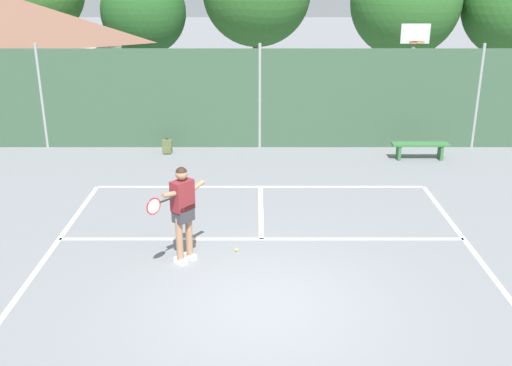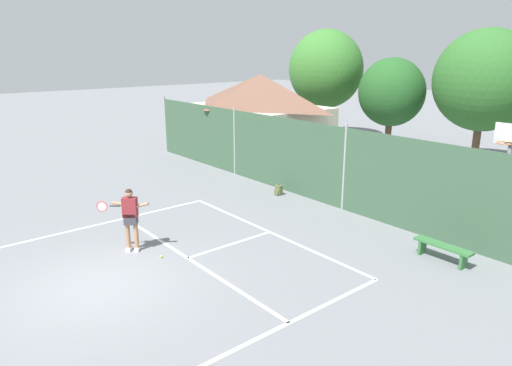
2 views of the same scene
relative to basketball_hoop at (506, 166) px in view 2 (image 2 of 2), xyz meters
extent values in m
plane|color=slate|center=(-4.83, -10.42, -2.31)|extent=(120.00, 120.00, 0.00)
cube|color=white|center=(-4.83, -4.92, -2.31)|extent=(8.20, 0.10, 0.01)
cube|color=white|center=(-8.93, -10.42, -2.31)|extent=(0.10, 11.00, 0.01)
cube|color=white|center=(-4.83, -7.95, -2.31)|extent=(8.20, 0.10, 0.01)
cube|color=white|center=(-4.83, -6.46, -2.31)|extent=(0.10, 2.97, 0.01)
cube|color=#38563D|center=(-4.83, -1.42, -0.82)|extent=(26.00, 0.05, 2.97)
cylinder|color=#99999E|center=(-17.83, -1.42, -0.75)|extent=(0.09, 0.09, 3.12)
cylinder|color=#99999E|center=(-11.33, -1.42, -0.75)|extent=(0.09, 0.09, 3.12)
cylinder|color=#99999E|center=(-4.83, -1.42, -0.75)|extent=(0.09, 0.09, 3.12)
cylinder|color=#9E9EA3|center=(0.00, 0.06, -0.79)|extent=(0.12, 0.12, 3.05)
cube|color=white|center=(0.00, -0.04, 0.94)|extent=(0.90, 0.06, 0.60)
torus|color=#D85919|center=(0.00, -0.31, 0.72)|extent=(0.48, 0.48, 0.02)
cube|color=beige|center=(-13.54, 1.98, -0.94)|extent=(6.80, 4.77, 2.74)
pyramid|color=brown|center=(-13.54, 1.98, 1.25)|extent=(7.35, 5.15, 1.64)
cylinder|color=brown|center=(-14.99, 8.57, -1.14)|extent=(0.36, 0.36, 2.35)
ellipsoid|color=#38752D|center=(-14.99, 8.57, 2.12)|extent=(4.90, 4.41, 4.90)
cylinder|color=brown|center=(-9.98, 8.57, -1.46)|extent=(0.36, 0.36, 1.70)
ellipsoid|color=#235623|center=(-9.98, 8.57, 1.00)|extent=(3.80, 3.42, 3.80)
cylinder|color=brown|center=(-4.91, 8.57, -1.23)|extent=(0.36, 0.36, 2.15)
ellipsoid|color=#2D6628|center=(-4.91, 8.57, 1.89)|extent=(4.81, 4.33, 4.81)
cube|color=silver|center=(-6.19, -8.80, -2.26)|extent=(0.28, 0.26, 0.10)
cube|color=silver|center=(-6.35, -8.98, -2.26)|extent=(0.28, 0.26, 0.10)
cylinder|color=#A37556|center=(-6.19, -8.80, -1.80)|extent=(0.13, 0.13, 0.82)
cylinder|color=#A37556|center=(-6.35, -8.98, -1.80)|extent=(0.13, 0.13, 0.82)
cube|color=#38383D|center=(-6.27, -8.89, -1.33)|extent=(0.42, 0.43, 0.32)
cube|color=maroon|center=(-6.27, -8.89, -0.99)|extent=(0.44, 0.46, 0.56)
sphere|color=#A37556|center=(-6.27, -8.89, -0.58)|extent=(0.22, 0.22, 0.22)
sphere|color=black|center=(-6.27, -8.89, -0.56)|extent=(0.21, 0.21, 0.21)
cylinder|color=#A37556|center=(-6.38, -9.06, -0.89)|extent=(0.43, 0.48, 0.17)
cylinder|color=#A37556|center=(-6.09, -8.68, -0.94)|extent=(0.40, 0.44, 0.22)
cylinder|color=black|center=(-6.49, -9.23, -0.94)|extent=(0.22, 0.25, 0.04)
torus|color=red|center=(-6.68, -9.53, -0.94)|extent=(0.22, 0.25, 0.30)
cylinder|color=silver|center=(-6.68, -9.53, -0.94)|extent=(0.17, 0.20, 0.26)
sphere|color=#CCE033|center=(-5.32, -8.50, -2.28)|extent=(0.07, 0.07, 0.07)
cube|color=#566038|center=(-7.57, -2.06, -2.11)|extent=(0.28, 0.19, 0.40)
cube|color=#566038|center=(-7.57, -2.18, -2.19)|extent=(0.23, 0.07, 0.18)
torus|color=black|center=(-7.57, -2.06, -1.89)|extent=(0.09, 0.02, 0.09)
cube|color=#336B38|center=(-0.27, -2.65, -1.86)|extent=(1.60, 0.36, 0.06)
cube|color=#336B38|center=(-0.87, -2.65, -2.09)|extent=(0.08, 0.32, 0.45)
cube|color=#336B38|center=(0.33, -2.65, -2.09)|extent=(0.08, 0.32, 0.45)
camera|label=1|loc=(-4.94, -18.72, 2.84)|focal=41.24mm
camera|label=2|loc=(5.42, -13.90, 3.23)|focal=32.30mm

